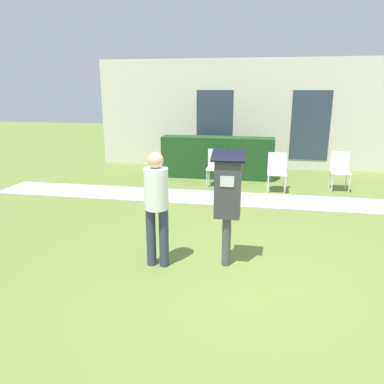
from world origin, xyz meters
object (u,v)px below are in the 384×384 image
person_standing (156,201)px  outdoor_chair_middle (277,169)px  parking_meter (228,194)px  outdoor_chair_right (340,168)px  outdoor_chair_left (216,164)px

person_standing → outdoor_chair_middle: person_standing is taller
person_standing → parking_meter: bearing=-22.6°
parking_meter → outdoor_chair_middle: parking_meter is taller
person_standing → outdoor_chair_right: person_standing is taller
outdoor_chair_left → outdoor_chair_right: same height
parking_meter → outdoor_chair_left: 4.44m
outdoor_chair_right → parking_meter: bearing=-115.6°
parking_meter → outdoor_chair_right: size_ratio=1.77×
person_standing → outdoor_chair_right: size_ratio=1.76×
person_standing → outdoor_chair_left: 4.57m
outdoor_chair_middle → outdoor_chair_right: 1.52m
outdoor_chair_left → outdoor_chair_right: size_ratio=1.00×
parking_meter → person_standing: (-0.92, -0.18, -0.09)m
parking_meter → outdoor_chair_left: size_ratio=1.77×
outdoor_chair_right → person_standing: bearing=-123.1°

